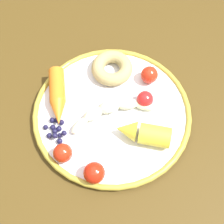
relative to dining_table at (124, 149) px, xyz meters
name	(u,v)px	position (x,y,z in m)	size (l,w,h in m)	color
ground_plane	(119,209)	(0.00, 0.00, -0.64)	(6.00, 6.00, 0.00)	#4E5353
dining_table	(124,149)	(0.00, 0.00, 0.00)	(1.26, 0.97, 0.72)	#453212
plate	(112,113)	(-0.06, 0.01, 0.08)	(0.34, 0.34, 0.02)	silver
banana	(111,110)	(-0.06, 0.01, 0.10)	(0.09, 0.18, 0.03)	beige
carrot_orange	(58,96)	(-0.15, -0.07, 0.10)	(0.13, 0.10, 0.03)	orange
carrot_yellow	(144,134)	(0.03, 0.02, 0.10)	(0.11, 0.10, 0.04)	yellow
donut	(112,68)	(-0.14, 0.08, 0.10)	(0.09, 0.09, 0.03)	tan
blueberry_pile	(56,130)	(-0.09, -0.11, 0.09)	(0.06, 0.05, 0.02)	#191638
tomato_near	(149,75)	(-0.07, 0.13, 0.10)	(0.04, 0.04, 0.04)	red
tomato_mid	(94,173)	(0.03, -0.10, 0.10)	(0.04, 0.04, 0.04)	red
tomato_far	(145,99)	(-0.03, 0.08, 0.10)	(0.04, 0.04, 0.04)	red
tomato_extra	(63,153)	(-0.04, -0.13, 0.10)	(0.04, 0.04, 0.04)	red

